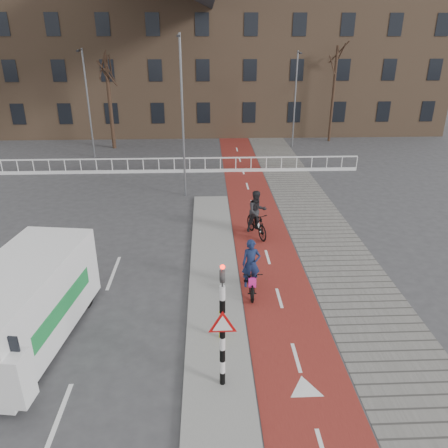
{
  "coord_description": "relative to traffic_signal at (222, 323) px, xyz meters",
  "views": [
    {
      "loc": [
        -0.92,
        -10.57,
        8.29
      ],
      "look_at": [
        -0.27,
        5.0,
        1.5
      ],
      "focal_mm": 35.0,
      "sensor_mm": 36.0,
      "label": 1
    }
  ],
  "objects": [
    {
      "name": "tree_mid",
      "position": [
        -7.58,
        25.94,
        1.47
      ],
      "size": [
        0.29,
        0.29,
        6.93
      ],
      "primitive_type": "cylinder",
      "color": "black",
      "rests_on": "ground"
    },
    {
      "name": "streetlight_left",
      "position": [
        -8.51,
        23.2,
        1.73
      ],
      "size": [
        0.12,
        0.12,
        7.45
      ],
      "primitive_type": "cylinder",
      "color": "slate",
      "rests_on": "ground"
    },
    {
      "name": "townhouse_row",
      "position": [
        -2.4,
        34.02,
        5.82
      ],
      "size": [
        46.0,
        10.0,
        15.9
      ],
      "color": "#7F6047",
      "rests_on": "ground"
    },
    {
      "name": "curb_island",
      "position": [
        -0.1,
        6.02,
        -1.93
      ],
      "size": [
        1.8,
        16.0,
        0.12
      ],
      "primitive_type": "cube",
      "color": "gray",
      "rests_on": "ground"
    },
    {
      "name": "cyclist_far",
      "position": [
        1.86,
        9.07,
        -1.11
      ],
      "size": [
        1.17,
        2.06,
        2.11
      ],
      "rotation": [
        0.0,
        0.0,
        0.33
      ],
      "color": "black",
      "rests_on": "bike_lane"
    },
    {
      "name": "sidewalk",
      "position": [
        4.9,
        12.02,
        -1.98
      ],
      "size": [
        3.0,
        60.0,
        0.01
      ],
      "primitive_type": "cube",
      "color": "slate",
      "rests_on": "ground"
    },
    {
      "name": "ground",
      "position": [
        0.6,
        2.02,
        -1.99
      ],
      "size": [
        120.0,
        120.0,
        0.0
      ],
      "primitive_type": "plane",
      "color": "#38383A",
      "rests_on": "ground"
    },
    {
      "name": "railing",
      "position": [
        -4.4,
        19.02,
        -1.68
      ],
      "size": [
        28.0,
        0.1,
        0.99
      ],
      "color": "silver",
      "rests_on": "ground"
    },
    {
      "name": "bike_lane",
      "position": [
        2.1,
        12.02,
        -1.98
      ],
      "size": [
        2.5,
        60.0,
        0.01
      ],
      "primitive_type": "cube",
      "color": "maroon",
      "rests_on": "ground"
    },
    {
      "name": "van",
      "position": [
        -5.58,
        2.07,
        -0.72
      ],
      "size": [
        2.99,
        5.87,
        2.41
      ],
      "rotation": [
        0.0,
        0.0,
        -0.14
      ],
      "color": "white",
      "rests_on": "ground"
    },
    {
      "name": "tree_right",
      "position": [
        10.08,
        27.7,
        1.76
      ],
      "size": [
        0.22,
        0.22,
        7.49
      ],
      "primitive_type": "cylinder",
      "color": "black",
      "rests_on": "ground"
    },
    {
      "name": "bollard",
      "position": [
        0.03,
        1.85,
        -1.41
      ],
      "size": [
        0.12,
        0.12,
        0.91
      ],
      "primitive_type": "cylinder",
      "color": "yellow",
      "rests_on": "curb_island"
    },
    {
      "name": "streetlight_right",
      "position": [
        6.6,
        25.81,
        1.6
      ],
      "size": [
        0.12,
        0.12,
        7.19
      ],
      "primitive_type": "cylinder",
      "color": "slate",
      "rests_on": "ground"
    },
    {
      "name": "cyclist_near",
      "position": [
        1.15,
        4.46,
        -1.32
      ],
      "size": [
        0.68,
        1.91,
        1.98
      ],
      "rotation": [
        0.0,
        0.0,
        0.01
      ],
      "color": "black",
      "rests_on": "bike_lane"
    },
    {
      "name": "streetlight_near",
      "position": [
        -1.51,
        14.51,
        2.19
      ],
      "size": [
        0.12,
        0.12,
        8.37
      ],
      "primitive_type": "cylinder",
      "color": "slate",
      "rests_on": "ground"
    },
    {
      "name": "traffic_signal",
      "position": [
        0.0,
        0.0,
        0.0
      ],
      "size": [
        0.8,
        0.8,
        3.68
      ],
      "color": "black",
      "rests_on": "curb_island"
    }
  ]
}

